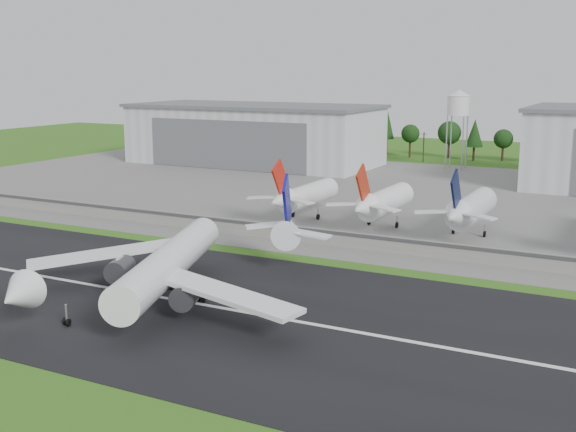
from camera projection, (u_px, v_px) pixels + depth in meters
The scene contains 13 objects.
ground at pixel (163, 324), 105.91m from camera, with size 600.00×600.00×0.00m, color #225915.
runway at pixel (202, 305), 114.59m from camera, with size 320.00×60.00×0.10m, color black.
runway_centerline at pixel (202, 304), 114.58m from camera, with size 220.00×1.00×0.02m, color white.
apron at pixel (415, 197), 210.22m from camera, with size 320.00×150.00×0.10m, color slate.
blast_fence at pixel (321, 237), 153.35m from camera, with size 240.00×0.61×3.50m.
hangar_west at pixel (254, 134), 283.07m from camera, with size 97.00×44.00×23.20m.
water_tower at pixel (458, 103), 264.06m from camera, with size 8.40×8.40×29.40m.
utility_poles at pixel (478, 165), 279.77m from camera, with size 230.00×3.00×12.00m, color black, non-canonical shape.
treeline at pixel (487, 161), 292.81m from camera, with size 320.00×16.00×22.00m, color black, non-canonical shape.
main_airliner at pixel (167, 271), 116.09m from camera, with size 54.01×57.55×18.17m.
parked_jet_red_a at pixel (303, 196), 177.98m from camera, with size 7.36×31.29×16.58m.
parked_jet_red_b at pixel (381, 202), 168.73m from camera, with size 7.36×31.29×16.71m.
parked_jet_navy at pixel (468, 209), 159.50m from camera, with size 7.36×31.29×16.85m.
Camera 1 is at (62.64, -80.76, 36.91)m, focal length 45.00 mm.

